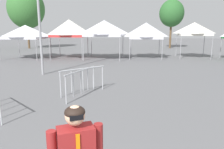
{
  "coord_description": "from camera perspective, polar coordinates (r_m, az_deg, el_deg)",
  "views": [
    {
      "loc": [
        0.55,
        -0.97,
        2.61
      ],
      "look_at": [
        -0.04,
        5.23,
        1.3
      ],
      "focal_mm": 34.08,
      "sensor_mm": 36.0,
      "label": 1
    }
  ],
  "objects": [
    {
      "name": "canopy_tent_behind_right",
      "position": [
        20.37,
        -11.39,
        12.07
      ],
      "size": [
        3.09,
        3.09,
        3.55
      ],
      "color": "#9E9EA3",
      "rests_on": "ground"
    },
    {
      "name": "canopy_tent_behind_center",
      "position": [
        19.51,
        -2.09,
        12.27
      ],
      "size": [
        3.41,
        3.41,
        3.46
      ],
      "color": "#9E9EA3",
      "rests_on": "ground"
    },
    {
      "name": "tree_behind_tents_left",
      "position": [
        32.37,
        15.71,
        15.5
      ],
      "size": [
        3.44,
        3.44,
        6.81
      ],
      "color": "brown",
      "rests_on": "ground"
    },
    {
      "name": "canopy_tent_left_of_center",
      "position": [
        21.34,
        -22.18,
        10.54
      ],
      "size": [
        3.52,
        3.52,
        3.05
      ],
      "color": "#9E9EA3",
      "rests_on": "ground"
    },
    {
      "name": "crowd_barrier_near_person",
      "position": [
        8.87,
        -7.84,
        -0.32
      ],
      "size": [
        1.56,
        1.48,
        1.08
      ],
      "color": "#B7BABF",
      "rests_on": "ground"
    },
    {
      "name": "canopy_tent_far_right",
      "position": [
        20.38,
        9.1,
        11.52
      ],
      "size": [
        3.05,
        3.05,
        3.27
      ],
      "color": "#9E9EA3",
      "rests_on": "ground"
    },
    {
      "name": "crowd_barrier_by_lift",
      "position": [
        8.45,
        -8.35,
        -0.94
      ],
      "size": [
        0.72,
        2.0,
        1.08
      ],
      "color": "#B7BABF",
      "rests_on": "ground"
    },
    {
      "name": "canopy_tent_behind_left",
      "position": [
        21.63,
        21.2,
        11.32
      ],
      "size": [
        2.95,
        2.95,
        3.31
      ],
      "color": "#9E9EA3",
      "rests_on": "ground"
    },
    {
      "name": "tree_behind_tents_center",
      "position": [
        33.08,
        -22.03,
        16.06
      ],
      "size": [
        5.0,
        5.0,
        8.27
      ],
      "color": "brown",
      "rests_on": "ground"
    }
  ]
}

